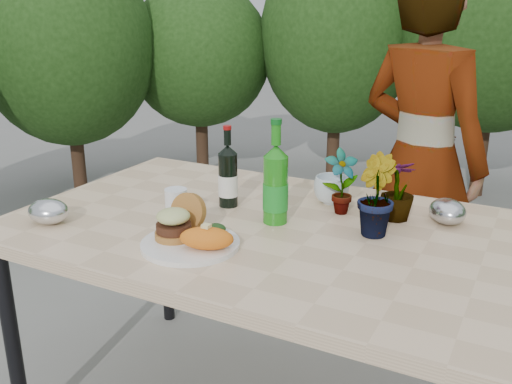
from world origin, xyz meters
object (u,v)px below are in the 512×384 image
at_px(patio_table, 268,242).
at_px(wine_bottle, 228,177).
at_px(dinner_plate, 190,244).
at_px(person, 421,161).

distance_m(patio_table, wine_bottle, 0.27).
relative_size(dinner_plate, wine_bottle, 1.02).
distance_m(wine_bottle, person, 0.90).
distance_m(patio_table, dinner_plate, 0.29).
relative_size(patio_table, wine_bottle, 5.80).
height_order(patio_table, wine_bottle, wine_bottle).
bearing_deg(person, dinner_plate, 90.18).
bearing_deg(patio_table, person, 71.86).
height_order(patio_table, dinner_plate, dinner_plate).
bearing_deg(person, patio_table, 91.85).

